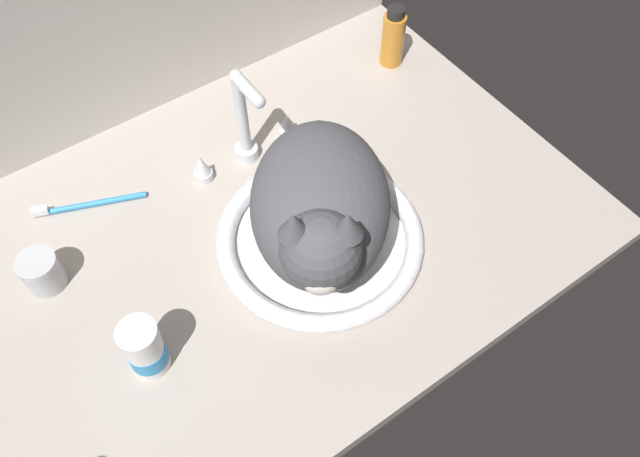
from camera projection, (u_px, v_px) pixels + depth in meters
The scene contains 9 objects.
countertop at pixel (267, 235), 104.57cm from camera, with size 102.72×70.45×3.00cm, color #ADA399.
backsplash_wall at pixel (142, 23), 105.91cm from camera, with size 102.72×2.40×40.77cm, color beige.
sink_basin at pixel (320, 238), 100.85cm from camera, with size 32.77×32.77×2.91cm.
faucet at pixel (245, 129), 105.84cm from camera, with size 20.44×9.61×19.48cm.
cat at pixel (320, 211), 91.38cm from camera, with size 33.28×35.88×20.84cm.
amber_bottle at pixel (393, 37), 121.46cm from camera, with size 4.39×4.39×12.34cm.
metal_jar at pixel (42, 272), 95.30cm from camera, with size 5.97×5.97×6.10cm.
pill_bottle at pixel (145, 349), 86.43cm from camera, with size 5.51×5.51×10.28cm.
toothbrush at pixel (87, 204), 105.48cm from camera, with size 17.48×7.82×1.70cm.
Camera 1 is at (-26.50, -52.75, 88.25)cm, focal length 35.88 mm.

